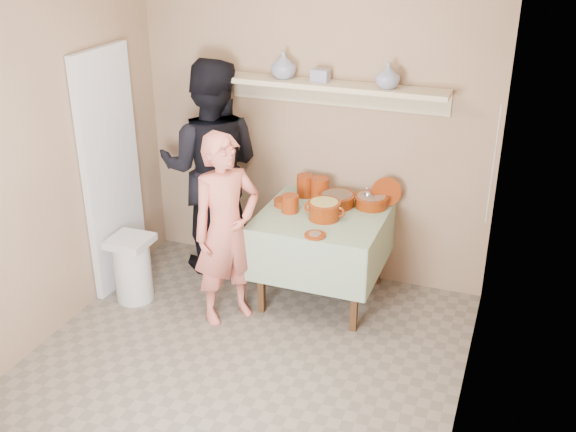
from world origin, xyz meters
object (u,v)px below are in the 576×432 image
at_px(cazuela_rice, 324,209).
at_px(person_helper, 211,168).
at_px(trash_bin, 133,268).
at_px(serving_table, 323,227).
at_px(person_cook, 226,230).

bearing_deg(cazuela_rice, person_helper, 165.32).
relative_size(cazuela_rice, trash_bin, 0.59).
height_order(cazuela_rice, trash_bin, cazuela_rice).
xyz_separation_m(cazuela_rice, trash_bin, (-1.47, -0.48, -0.56)).
height_order(person_helper, cazuela_rice, person_helper).
bearing_deg(person_helper, cazuela_rice, 150.34).
distance_m(serving_table, cazuela_rice, 0.23).
distance_m(person_helper, trash_bin, 1.07).
bearing_deg(cazuela_rice, serving_table, 110.20).
xyz_separation_m(person_cook, person_helper, (-0.48, 0.73, 0.18)).
bearing_deg(person_cook, cazuela_rice, -16.83).
bearing_deg(trash_bin, person_cook, 2.59).
relative_size(person_cook, person_helper, 0.81).
height_order(person_cook, cazuela_rice, person_cook).
distance_m(cazuela_rice, trash_bin, 1.65).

